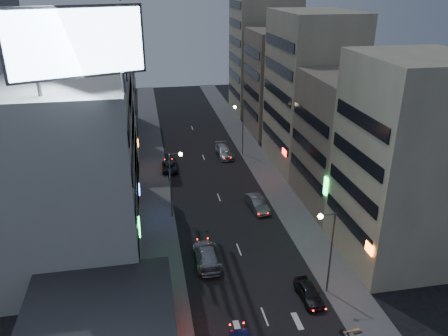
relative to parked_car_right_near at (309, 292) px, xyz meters
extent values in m
cube|color=#4C4C4F|center=(-12.37, 24.56, -0.63)|extent=(4.00, 120.00, 0.12)
cube|color=#4C4C4F|center=(3.63, 24.56, -0.63)|extent=(4.00, 120.00, 0.12)
cube|color=black|center=(-17.37, -3.44, 3.06)|extent=(11.00, 13.00, 0.25)
cube|color=black|center=(-13.27, -3.44, 2.41)|extent=(0.12, 4.00, 0.90)
cube|color=#FF1E14|center=(-13.19, -3.44, 2.41)|extent=(0.04, 3.70, 0.70)
cube|color=#ADADA8|center=(-21.37, 14.56, 8.31)|extent=(14.00, 24.00, 18.00)
cube|color=#B3AA8C|center=(10.63, 5.06, 9.31)|extent=(10.00, 11.00, 20.00)
cube|color=gray|center=(11.13, 16.56, 7.31)|extent=(11.00, 12.00, 16.00)
cube|color=#B3AA8C|center=(10.63, 29.56, 10.31)|extent=(10.00, 14.00, 22.00)
cube|color=#ADADA8|center=(-19.87, 39.56, 9.31)|extent=(11.00, 10.00, 20.00)
cube|color=slate|center=(-20.37, 52.56, 6.81)|extent=(12.00, 10.00, 15.00)
cube|color=gray|center=(11.13, 44.56, 8.31)|extent=(11.00, 12.00, 18.00)
cube|color=#B3AA8C|center=(11.63, 58.56, 11.31)|extent=(12.00, 12.00, 24.00)
cylinder|color=#595B60|center=(-20.37, 4.56, 18.06)|extent=(0.30, 0.30, 1.50)
cylinder|color=#595B60|center=(-14.37, 4.56, 18.06)|extent=(0.30, 0.30, 1.50)
cube|color=black|center=(-17.37, 4.56, 21.01)|extent=(9.52, 3.75, 5.00)
cube|color=#BBDAF9|center=(-17.30, 4.36, 21.01)|extent=(9.04, 3.34, 4.60)
cylinder|color=#595B60|center=(1.93, 0.56, 3.43)|extent=(0.16, 0.16, 8.00)
cylinder|color=#595B60|center=(1.23, 0.56, 7.33)|extent=(1.40, 0.10, 0.10)
sphere|color=#FFD88C|center=(0.63, 0.56, 7.23)|extent=(0.44, 0.44, 0.44)
cylinder|color=#595B60|center=(-10.67, 16.56, 3.43)|extent=(0.16, 0.16, 8.00)
cylinder|color=#595B60|center=(-9.97, 16.56, 7.33)|extent=(1.40, 0.10, 0.10)
sphere|color=#FFD88C|center=(-9.37, 16.56, 7.23)|extent=(0.44, 0.44, 0.44)
cylinder|color=#595B60|center=(1.93, 34.56, 3.43)|extent=(0.16, 0.16, 8.00)
cylinder|color=#595B60|center=(1.23, 34.56, 7.33)|extent=(1.40, 0.10, 0.10)
sphere|color=#FFD88C|center=(0.63, 34.56, 7.23)|extent=(0.44, 0.44, 0.44)
imported|color=black|center=(0.00, 0.00, 0.00)|extent=(1.82, 4.12, 1.38)
imported|color=gray|center=(-0.32, 16.65, 0.09)|extent=(2.17, 4.87, 1.55)
imported|color=#2B292F|center=(-9.97, 30.45, -0.04)|extent=(2.31, 4.75, 1.30)
imported|color=#ADAFB6|center=(-1.07, 34.49, 0.13)|extent=(2.49, 5.71, 1.63)
imported|color=#A0A3A8|center=(-7.98, 6.98, 0.16)|extent=(2.45, 5.88, 1.70)
camera|label=1|loc=(-12.94, -28.72, 25.16)|focal=35.00mm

